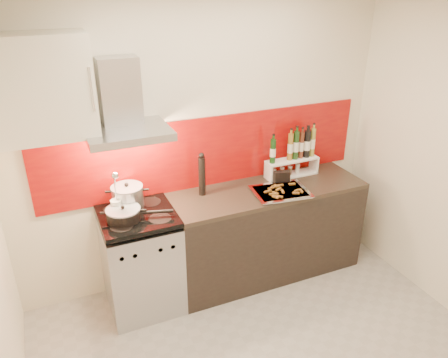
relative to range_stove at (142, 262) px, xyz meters
name	(u,v)px	position (x,y,z in m)	size (l,w,h in m)	color
back_wall	(204,144)	(0.70, 0.30, 0.86)	(3.40, 0.02, 2.60)	silver
backsplash	(210,152)	(0.75, 0.29, 0.78)	(3.00, 0.02, 0.64)	maroon
range_stove	(142,262)	(0.00, 0.00, 0.00)	(0.60, 0.60, 0.91)	#B7B7BA
counter	(266,231)	(1.20, 0.00, 0.01)	(1.80, 0.60, 0.90)	black
range_hood	(123,108)	(0.00, 0.14, 1.30)	(0.62, 0.50, 0.61)	#B7B7BA
upper_cabinet	(40,88)	(-0.55, 0.13, 1.51)	(0.70, 0.35, 0.72)	white
stock_pot	(128,197)	(-0.04, 0.14, 0.56)	(0.26, 0.26, 0.22)	#B7B7BA
saute_pan	(124,214)	(-0.11, -0.05, 0.52)	(0.51, 0.27, 0.12)	black
utensil_jar	(116,203)	(-0.15, 0.04, 0.58)	(0.09, 0.13, 0.41)	silver
pepper_mill	(202,175)	(0.61, 0.13, 0.65)	(0.06, 0.06, 0.39)	black
step_shelf	(295,156)	(1.56, 0.16, 0.66)	(0.52, 0.14, 0.44)	white
caddy_box	(282,178)	(1.36, 0.04, 0.52)	(0.14, 0.06, 0.12)	black
baking_tray	(280,192)	(1.25, -0.13, 0.47)	(0.52, 0.43, 0.03)	silver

